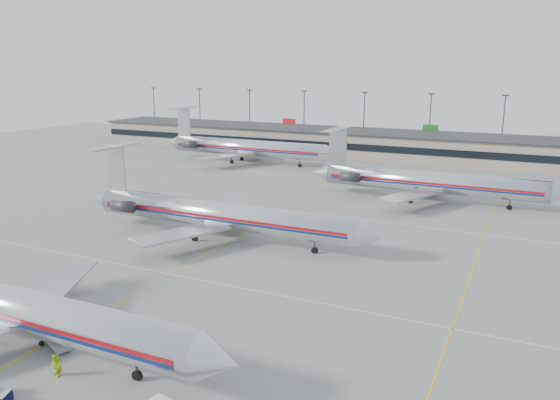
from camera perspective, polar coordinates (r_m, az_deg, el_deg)
The scene contains 11 objects.
ground at distance 54.74m, azimuth -17.70°, elevation -10.89°, with size 260.00×260.00×0.00m, color gray.
apron_markings at distance 61.73m, azimuth -11.38°, elevation -7.60°, with size 160.00×0.15×0.02m, color silver.
terminal at distance 139.53m, azimuth 10.57°, elevation 5.76°, with size 162.00×17.00×6.25m.
light_mast_row at distance 152.43m, azimuth 12.03°, elevation 8.42°, with size 163.60×0.40×15.28m.
jet_foreground at distance 51.14m, azimuth -27.22°, elevation -9.58°, with size 43.60×25.67×11.41m.
jet_second_row at distance 72.25m, azimuth -6.75°, elevation -1.45°, with size 43.94×25.87×11.50m.
jet_third_row at distance 94.72m, azimuth 14.99°, elevation 1.87°, with size 42.61×26.21×11.65m.
jet_back_row at distance 128.89m, azimuth -3.76°, elevation 5.52°, with size 45.63×28.07×12.48m.
belt_loader at distance 49.30m, azimuth -22.22°, elevation -13.43°, with size 4.07×2.46×2.09m.
ramp_worker_near at distance 45.07m, azimuth -22.17°, elevation -15.75°, with size 0.59×0.39×1.63m, color #A5BE11.
ramp_worker_far at distance 45.03m, azimuth -22.37°, elevation -15.73°, with size 0.84×0.66×1.73m, color #ABD714.
Camera 1 is at (34.92, -35.74, 22.34)m, focal length 35.00 mm.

